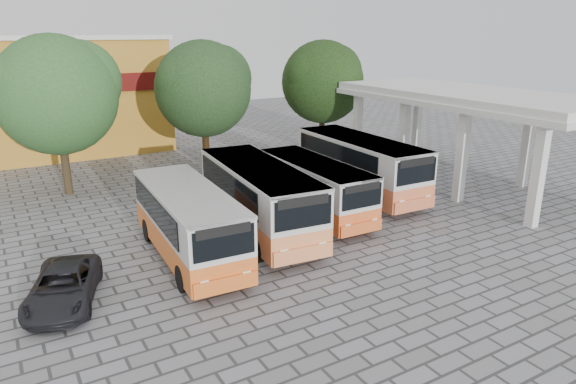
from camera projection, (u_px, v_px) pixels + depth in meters
ground at (361, 242)px, 21.78m from camera, size 90.00×90.00×0.00m
terminal_shelter at (469, 99)px, 28.68m from camera, size 6.80×15.80×5.40m
shophouse_block at (14, 96)px, 36.58m from camera, size 20.40×10.40×8.30m
bus_far_left at (188, 219)px, 19.74m from camera, size 2.76×7.93×2.82m
bus_centre_left at (259, 195)px, 22.22m from camera, size 3.34×8.71×3.07m
bus_centre_right at (314, 185)px, 24.43m from camera, size 2.44×7.48×2.68m
bus_far_right at (360, 163)px, 27.47m from camera, size 2.87×8.73×3.13m
tree_left at (57, 91)px, 26.61m from camera, size 6.54×6.23×8.50m
tree_middle at (204, 86)px, 32.48m from camera, size 6.38×6.08×8.10m
tree_right at (323, 79)px, 36.26m from camera, size 6.10×5.81×8.03m
parked_car at (63, 287)px, 16.72m from camera, size 3.22×4.68×1.19m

